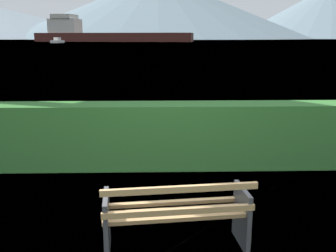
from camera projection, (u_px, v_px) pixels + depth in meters
ground_plane at (175, 247)px, 4.11m from camera, size 1400.00×1400.00×0.00m
water_surface at (159, 40)px, 301.30m from camera, size 620.00×620.00×0.00m
park_bench at (176, 215)px, 3.95m from camera, size 1.64×0.73×0.87m
hedge_row at (169, 135)px, 6.55m from camera, size 7.65×0.62×1.16m
cargo_ship_large at (101, 34)px, 186.61m from camera, size 81.83×27.53×13.67m
fishing_boat_near at (58, 41)px, 147.59m from camera, size 3.93×8.05×2.26m
distant_hills at (158, 12)px, 523.85m from camera, size 854.96×418.70×84.66m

